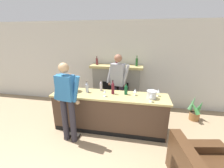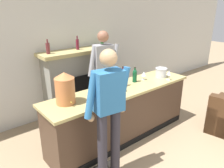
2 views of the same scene
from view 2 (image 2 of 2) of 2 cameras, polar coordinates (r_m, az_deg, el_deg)
The scene contains 16 objects.
wall_back_panel at distance 4.82m, azimuth -9.58°, elevation 9.14°, with size 12.00×0.07×2.75m.
bar_counter at distance 3.87m, azimuth 2.56°, elevation -7.58°, with size 2.80×0.68×0.94m.
fireplace_stone at distance 4.73m, azimuth -8.52°, elevation 0.63°, with size 1.63×0.52×1.72m.
potted_plant_corner at distance 6.06m, azimuth 12.94°, elevation 0.37°, with size 0.43×0.47×0.68m.
person_customer at distance 2.76m, azimuth -0.91°, elevation -7.25°, with size 0.65×0.34×1.79m.
person_bartender at distance 4.18m, azimuth -2.19°, elevation 2.68°, with size 0.65×0.37×1.83m.
copper_dispenser at distance 3.10m, azimuth -12.20°, elevation -1.03°, with size 0.28×0.32×0.46m.
ice_bucket_steel at distance 4.32m, azimuth 12.69°, elevation 2.94°, with size 0.22×0.22×0.18m.
wine_bottle_burgundy_dark at distance 3.71m, azimuth 2.88°, elevation 1.67°, with size 0.07×0.07×0.35m.
wine_bottle_chardonnay_pale at distance 3.63m, azimuth -2.75°, elevation 0.80°, with size 0.06×0.06×0.29m.
wine_bottle_port_short at distance 3.95m, azimuth 5.97°, elevation 2.30°, with size 0.08×0.08×0.28m.
wine_bottle_riesling_slim at distance 3.33m, azimuth -5.20°, elevation -1.10°, with size 0.08×0.08×0.28m.
wine_glass_near_bucket at distance 4.52m, azimuth 12.34°, elevation 4.18°, with size 0.08×0.08×0.17m.
wine_glass_mid_counter at distance 4.10m, azimuth 8.31°, elevation 2.64°, with size 0.09×0.09×0.16m.
wine_glass_front_right at distance 4.18m, azimuth 14.66°, elevation 2.75°, with size 0.08×0.08×0.18m.
wine_glass_front_left at distance 3.50m, azimuth 3.01°, elevation -0.19°, with size 0.07×0.07×0.16m.
Camera 2 is at (-2.38, -0.24, 2.26)m, focal length 35.00 mm.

